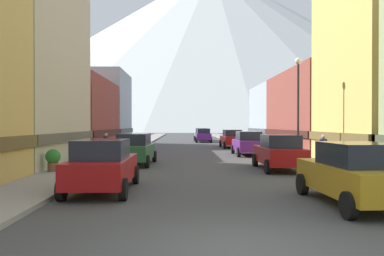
{
  "coord_description": "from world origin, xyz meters",
  "views": [
    {
      "loc": [
        -1.08,
        -6.75,
        2.29
      ],
      "look_at": [
        0.09,
        41.03,
        1.86
      ],
      "focal_mm": 35.67,
      "sensor_mm": 36.0,
      "label": 1
    }
  ],
  "objects_px": {
    "car_right_1": "(279,152)",
    "car_driving_1": "(201,134)",
    "car_left_1": "(135,149)",
    "car_right_3": "(232,139)",
    "potted_plant_0": "(53,159)",
    "pedestrian_0": "(323,151)",
    "car_right_2": "(248,143)",
    "pedestrian_1": "(106,146)",
    "car_left_0": "(103,165)",
    "streetlamp_right": "(298,94)",
    "car_driving_0": "(203,135)",
    "car_right_0": "(355,174)"
  },
  "relations": [
    {
      "from": "car_right_1",
      "to": "car_driving_1",
      "type": "bearing_deg",
      "value": 93.52
    },
    {
      "from": "car_left_1",
      "to": "car_driving_1",
      "type": "distance_m",
      "value": 33.58
    },
    {
      "from": "car_right_3",
      "to": "potted_plant_0",
      "type": "distance_m",
      "value": 22.83
    },
    {
      "from": "car_left_1",
      "to": "potted_plant_0",
      "type": "xyz_separation_m",
      "value": [
        -3.2,
        -4.18,
        -0.18
      ]
    },
    {
      "from": "potted_plant_0",
      "to": "pedestrian_0",
      "type": "bearing_deg",
      "value": 9.0
    },
    {
      "from": "car_right_1",
      "to": "car_right_3",
      "type": "height_order",
      "value": "same"
    },
    {
      "from": "car_right_1",
      "to": "car_right_3",
      "type": "distance_m",
      "value": 18.55
    },
    {
      "from": "car_left_1",
      "to": "car_right_3",
      "type": "xyz_separation_m",
      "value": [
        7.6,
        15.93,
        0.0
      ]
    },
    {
      "from": "car_left_1",
      "to": "car_right_2",
      "type": "relative_size",
      "value": 1.02
    },
    {
      "from": "car_right_1",
      "to": "car_left_1",
      "type": "bearing_deg",
      "value": 160.96
    },
    {
      "from": "car_left_1",
      "to": "pedestrian_1",
      "type": "xyz_separation_m",
      "value": [
        -2.45,
        4.15,
        -0.04
      ]
    },
    {
      "from": "car_left_1",
      "to": "car_right_3",
      "type": "bearing_deg",
      "value": 64.48
    },
    {
      "from": "car_right_1",
      "to": "pedestrian_0",
      "type": "xyz_separation_m",
      "value": [
        2.45,
        0.54,
        -0.0
      ]
    },
    {
      "from": "car_left_0",
      "to": "streetlamp_right",
      "type": "bearing_deg",
      "value": 41.11
    },
    {
      "from": "car_left_0",
      "to": "car_left_1",
      "type": "height_order",
      "value": "same"
    },
    {
      "from": "car_right_3",
      "to": "streetlamp_right",
      "type": "bearing_deg",
      "value": -84.67
    },
    {
      "from": "car_driving_0",
      "to": "streetlamp_right",
      "type": "xyz_separation_m",
      "value": [
        3.75,
        -28.41,
        3.09
      ]
    },
    {
      "from": "car_right_1",
      "to": "car_driving_0",
      "type": "height_order",
      "value": "same"
    },
    {
      "from": "streetlamp_right",
      "to": "car_left_1",
      "type": "bearing_deg",
      "value": 175.8
    },
    {
      "from": "car_left_0",
      "to": "pedestrian_0",
      "type": "height_order",
      "value": "car_left_0"
    },
    {
      "from": "car_left_0",
      "to": "car_right_3",
      "type": "height_order",
      "value": "same"
    },
    {
      "from": "car_driving_1",
      "to": "pedestrian_0",
      "type": "bearing_deg",
      "value": -82.48
    },
    {
      "from": "car_driving_0",
      "to": "streetlamp_right",
      "type": "height_order",
      "value": "streetlamp_right"
    },
    {
      "from": "car_driving_0",
      "to": "car_driving_1",
      "type": "bearing_deg",
      "value": 90.0
    },
    {
      "from": "car_right_2",
      "to": "streetlamp_right",
      "type": "height_order",
      "value": "streetlamp_right"
    },
    {
      "from": "car_right_1",
      "to": "streetlamp_right",
      "type": "height_order",
      "value": "streetlamp_right"
    },
    {
      "from": "car_right_0",
      "to": "car_left_1",
      "type": "bearing_deg",
      "value": 124.53
    },
    {
      "from": "car_left_0",
      "to": "streetlamp_right",
      "type": "distance_m",
      "value": 12.53
    },
    {
      "from": "car_right_2",
      "to": "car_right_3",
      "type": "xyz_separation_m",
      "value": [
        0.0,
        9.35,
        0.0
      ]
    },
    {
      "from": "car_driving_1",
      "to": "car_left_1",
      "type": "bearing_deg",
      "value": -99.26
    },
    {
      "from": "car_right_3",
      "to": "car_driving_0",
      "type": "bearing_deg",
      "value": 100.56
    },
    {
      "from": "car_right_2",
      "to": "car_right_1",
      "type": "bearing_deg",
      "value": -90.0
    },
    {
      "from": "potted_plant_0",
      "to": "car_left_0",
      "type": "bearing_deg",
      "value": -54.44
    },
    {
      "from": "car_right_2",
      "to": "potted_plant_0",
      "type": "distance_m",
      "value": 15.25
    },
    {
      "from": "car_left_0",
      "to": "potted_plant_0",
      "type": "height_order",
      "value": "car_left_0"
    },
    {
      "from": "car_driving_0",
      "to": "streetlamp_right",
      "type": "bearing_deg",
      "value": -82.48
    },
    {
      "from": "potted_plant_0",
      "to": "streetlamp_right",
      "type": "xyz_separation_m",
      "value": [
        12.35,
        3.51,
        3.27
      ]
    },
    {
      "from": "car_right_2",
      "to": "pedestrian_0",
      "type": "bearing_deg",
      "value": -74.21
    },
    {
      "from": "car_left_1",
      "to": "car_right_1",
      "type": "height_order",
      "value": "same"
    },
    {
      "from": "car_left_0",
      "to": "streetlamp_right",
      "type": "xyz_separation_m",
      "value": [
        9.15,
        7.99,
        3.09
      ]
    },
    {
      "from": "streetlamp_right",
      "to": "pedestrian_1",
      "type": "bearing_deg",
      "value": 157.41
    },
    {
      "from": "car_left_1",
      "to": "potted_plant_0",
      "type": "height_order",
      "value": "car_left_1"
    },
    {
      "from": "car_right_3",
      "to": "car_driving_0",
      "type": "xyz_separation_m",
      "value": [
        -2.2,
        11.81,
        0.0
      ]
    },
    {
      "from": "car_left_1",
      "to": "car_right_3",
      "type": "height_order",
      "value": "same"
    },
    {
      "from": "car_right_2",
      "to": "car_driving_1",
      "type": "distance_m",
      "value": 26.65
    },
    {
      "from": "streetlamp_right",
      "to": "pedestrian_0",
      "type": "bearing_deg",
      "value": -57.46
    },
    {
      "from": "car_right_1",
      "to": "streetlamp_right",
      "type": "xyz_separation_m",
      "value": [
        1.55,
        1.95,
        3.09
      ]
    },
    {
      "from": "car_left_1",
      "to": "car_right_0",
      "type": "height_order",
      "value": "same"
    },
    {
      "from": "car_driving_1",
      "to": "car_right_0",
      "type": "bearing_deg",
      "value": -87.15
    },
    {
      "from": "car_left_1",
      "to": "car_right_0",
      "type": "bearing_deg",
      "value": -55.47
    }
  ]
}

